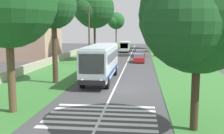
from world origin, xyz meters
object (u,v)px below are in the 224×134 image
roadside_tree_right_1 (156,28)px  roadside_building (31,41)px  roadside_tree_right_2 (195,17)px  roadside_tree_right_3 (155,16)px  roadside_tree_left_0 (53,7)px  coach_bus (101,60)px  trailing_minibus_0 (125,46)px  utility_pole (89,35)px  roadside_tree_left_3 (94,10)px  trailing_car_1 (140,54)px  trailing_car_0 (139,58)px  roadside_tree_left_1 (116,21)px  roadside_tree_left_2 (6,1)px  roadside_tree_right_0 (151,23)px

roadside_tree_right_1 → roadside_building: (-19.82, 23.12, -2.53)m
roadside_tree_right_2 → roadside_tree_right_3: 40.65m
roadside_tree_left_0 → roadside_tree_right_2: size_ratio=1.09×
coach_bus → roadside_tree_left_0: roadside_tree_left_0 is taller
trailing_minibus_0 → utility_pole: 24.45m
trailing_minibus_0 → roadside_tree_left_3: bearing=167.6°
roadside_tree_left_3 → roadside_tree_right_3: (9.06, -10.60, -0.65)m
roadside_tree_right_3 → roadside_building: roadside_tree_right_3 is taller
trailing_car_1 → roadside_tree_right_3: roadside_tree_right_3 is taller
trailing_car_0 → roadside_tree_left_0: bearing=156.2°
roadside_tree_left_1 → roadside_tree_left_2: size_ratio=1.03×
roadside_tree_left_2 → roadside_tree_left_3: 29.61m
trailing_car_0 → roadside_tree_right_1: size_ratio=0.51×
roadside_tree_left_3 → roadside_building: 12.91m
utility_pole → coach_bus: bearing=-163.5°
trailing_minibus_0 → roadside_tree_left_1: roadside_tree_left_1 is taller
roadside_tree_left_0 → roadside_tree_left_3: (19.70, -0.51, 1.16)m
roadside_tree_left_2 → roadside_tree_right_1: size_ratio=1.22×
roadside_tree_left_3 → roadside_tree_right_0: (30.92, -10.56, -1.62)m
coach_bus → roadside_tree_right_1: bearing=-11.0°
roadside_tree_left_1 → roadside_tree_left_3: roadside_tree_left_3 is taller
roadside_tree_left_3 → roadside_tree_left_2: bearing=179.6°
trailing_car_0 → roadside_tree_right_1: (21.90, -3.75, 5.10)m
roadside_tree_left_3 → roadside_tree_right_3: bearing=-49.5°
roadside_tree_left_2 → roadside_building: 32.87m
coach_bus → roadside_tree_right_0: bearing=-7.7°
trailing_car_0 → roadside_tree_left_3: size_ratio=0.35×
roadside_tree_right_1 → roadside_tree_right_2: 52.35m
trailing_car_1 → roadside_tree_right_2: size_ratio=0.47×
roadside_tree_left_2 → roadside_tree_right_2: roadside_tree_left_2 is taller
roadside_tree_right_3 → utility_pole: roadside_tree_right_3 is taller
roadside_tree_left_1 → roadside_tree_right_1: bearing=-147.7°
roadside_tree_left_3 → roadside_tree_right_0: size_ratio=1.12×
trailing_car_1 → roadside_tree_left_2: size_ratio=0.42×
roadside_tree_left_3 → roadside_building: size_ratio=1.23×
roadside_tree_left_1 → roadside_tree_right_3: size_ratio=0.99×
trailing_car_0 → roadside_tree_right_1: bearing=-9.7°
trailing_minibus_0 → roadside_tree_right_2: (-50.14, -6.76, 4.41)m
roadside_tree_right_0 → roadside_tree_right_3: size_ratio=1.01×
trailing_car_0 → roadside_tree_left_1: bearing=11.0°
trailing_car_0 → trailing_car_1: bearing=-0.8°
roadside_tree_right_1 → utility_pole: utility_pole is taller
trailing_minibus_0 → roadside_tree_right_2: size_ratio=0.66×
roadside_tree_right_0 → roadside_tree_right_3: (-21.86, -0.04, 0.97)m
coach_bus → roadside_tree_left_2: (-11.65, 4.15, 4.95)m
roadside_tree_left_3 → roadside_building: bearing=85.1°
roadside_tree_right_2 → coach_bus: bearing=26.9°
coach_bus → utility_pole: bearing=16.5°
roadside_tree_right_2 → utility_pole: 28.29m
roadside_tree_left_1 → roadside_tree_right_2: size_ratio=1.17×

